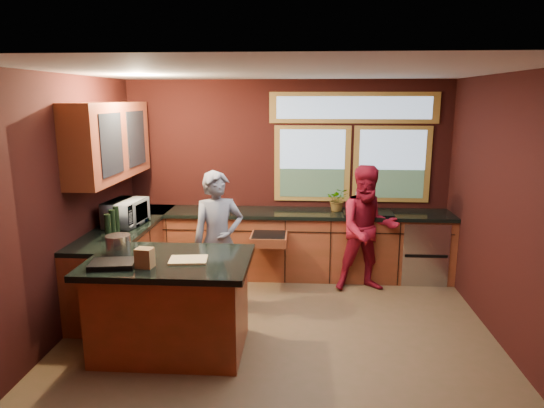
# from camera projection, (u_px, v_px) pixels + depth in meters

# --- Properties ---
(floor) EXTENTS (4.50, 4.50, 0.00)m
(floor) POSITION_uv_depth(u_px,v_px,m) (280.00, 331.00, 5.19)
(floor) COLOR brown
(floor) RESTS_ON ground
(room_shell) EXTENTS (4.52, 4.02, 2.71)m
(room_shell) POSITION_uv_depth(u_px,v_px,m) (226.00, 160.00, 5.16)
(room_shell) COLOR black
(room_shell) RESTS_ON ground
(back_counter) EXTENTS (4.50, 0.64, 0.93)m
(back_counter) POSITION_uv_depth(u_px,v_px,m) (300.00, 244.00, 6.74)
(back_counter) COLOR brown
(back_counter) RESTS_ON floor
(left_counter) EXTENTS (0.64, 2.30, 0.93)m
(left_counter) POSITION_uv_depth(u_px,v_px,m) (128.00, 260.00, 6.05)
(left_counter) COLOR brown
(left_counter) RESTS_ON floor
(island) EXTENTS (1.55, 1.05, 0.95)m
(island) POSITION_uv_depth(u_px,v_px,m) (171.00, 304.00, 4.74)
(island) COLOR brown
(island) RESTS_ON floor
(person_grey) EXTENTS (0.70, 0.58, 1.64)m
(person_grey) POSITION_uv_depth(u_px,v_px,m) (218.00, 241.00, 5.64)
(person_grey) COLOR slate
(person_grey) RESTS_ON floor
(person_red) EXTENTS (0.87, 0.72, 1.63)m
(person_red) POSITION_uv_depth(u_px,v_px,m) (368.00, 229.00, 6.17)
(person_red) COLOR maroon
(person_red) RESTS_ON floor
(microwave) EXTENTS (0.44, 0.60, 0.31)m
(microwave) POSITION_uv_depth(u_px,v_px,m) (126.00, 213.00, 5.88)
(microwave) COLOR #999999
(microwave) RESTS_ON left_counter
(potted_plant) EXTENTS (0.29, 0.25, 0.32)m
(potted_plant) POSITION_uv_depth(u_px,v_px,m) (338.00, 200.00, 6.62)
(potted_plant) COLOR #999999
(potted_plant) RESTS_ON back_counter
(paper_towel) EXTENTS (0.12, 0.12, 0.28)m
(paper_towel) POSITION_uv_depth(u_px,v_px,m) (360.00, 202.00, 6.56)
(paper_towel) COLOR silver
(paper_towel) RESTS_ON back_counter
(cutting_board) EXTENTS (0.38, 0.29, 0.02)m
(cutting_board) POSITION_uv_depth(u_px,v_px,m) (188.00, 260.00, 4.57)
(cutting_board) COLOR tan
(cutting_board) RESTS_ON island
(stock_pot) EXTENTS (0.24, 0.24, 0.18)m
(stock_pot) POSITION_uv_depth(u_px,v_px,m) (118.00, 244.00, 4.80)
(stock_pot) COLOR #ADADB2
(stock_pot) RESTS_ON island
(paper_bag) EXTENTS (0.16, 0.14, 0.18)m
(paper_bag) POSITION_uv_depth(u_px,v_px,m) (145.00, 258.00, 4.38)
(paper_bag) COLOR brown
(paper_bag) RESTS_ON island
(black_tray) EXTENTS (0.44, 0.34, 0.05)m
(black_tray) POSITION_uv_depth(u_px,v_px,m) (113.00, 264.00, 4.42)
(black_tray) COLOR black
(black_tray) RESTS_ON island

